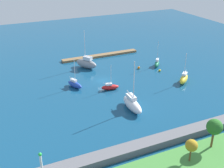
{
  "coord_description": "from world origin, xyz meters",
  "views": [
    {
      "loc": [
        28.04,
        66.91,
        32.87
      ],
      "look_at": [
        0.0,
        5.98,
        1.5
      ],
      "focal_mm": 46.22,
      "sensor_mm": 36.0,
      "label": 1
    }
  ],
  "objects_px": {
    "sailboat_red_inner_mooring": "(110,87)",
    "mooring_buoy_yellow": "(160,70)",
    "pier_dock": "(100,56)",
    "sailboat_green_by_breakwater": "(157,63)",
    "park_tree_west": "(191,146)",
    "park_tree_center": "(215,127)",
    "sailboat_white_far_south": "(132,104)",
    "sailboat_yellow_far_north": "(184,79)",
    "mooring_buoy_orange": "(139,68)",
    "sailboat_gray_mid_basin": "(86,63)",
    "harbor_beacon": "(41,161)",
    "sailboat_blue_near_pier": "(75,84)"
  },
  "relations": [
    {
      "from": "sailboat_red_inner_mooring",
      "to": "mooring_buoy_yellow",
      "type": "bearing_deg",
      "value": 26.64
    },
    {
      "from": "pier_dock",
      "to": "sailboat_green_by_breakwater",
      "type": "xyz_separation_m",
      "value": [
        -12.49,
        15.5,
        0.57
      ]
    },
    {
      "from": "park_tree_west",
      "to": "park_tree_center",
      "type": "relative_size",
      "value": 0.74
    },
    {
      "from": "sailboat_white_far_south",
      "to": "park_tree_west",
      "type": "bearing_deg",
      "value": 1.61
    },
    {
      "from": "park_tree_west",
      "to": "sailboat_red_inner_mooring",
      "type": "distance_m",
      "value": 31.95
    },
    {
      "from": "park_tree_west",
      "to": "sailboat_yellow_far_north",
      "type": "bearing_deg",
      "value": -125.9
    },
    {
      "from": "park_tree_west",
      "to": "mooring_buoy_orange",
      "type": "distance_m",
      "value": 43.41
    },
    {
      "from": "park_tree_center",
      "to": "mooring_buoy_orange",
      "type": "bearing_deg",
      "value": -100.95
    },
    {
      "from": "pier_dock",
      "to": "sailboat_gray_mid_basin",
      "type": "relative_size",
      "value": 2.29
    },
    {
      "from": "sailboat_green_by_breakwater",
      "to": "sailboat_red_inner_mooring",
      "type": "xyz_separation_m",
      "value": [
        19.99,
        8.89,
        -0.18
      ]
    },
    {
      "from": "harbor_beacon",
      "to": "park_tree_west",
      "type": "bearing_deg",
      "value": 163.4
    },
    {
      "from": "park_tree_west",
      "to": "harbor_beacon",
      "type": "bearing_deg",
      "value": -16.6
    },
    {
      "from": "harbor_beacon",
      "to": "mooring_buoy_orange",
      "type": "xyz_separation_m",
      "value": [
        -36.64,
        -34.2,
        -3.21
      ]
    },
    {
      "from": "harbor_beacon",
      "to": "sailboat_blue_near_pier",
      "type": "bearing_deg",
      "value": -116.58
    },
    {
      "from": "sailboat_green_by_breakwater",
      "to": "mooring_buoy_yellow",
      "type": "bearing_deg",
      "value": 17.92
    },
    {
      "from": "pier_dock",
      "to": "sailboat_red_inner_mooring",
      "type": "bearing_deg",
      "value": 72.9
    },
    {
      "from": "harbor_beacon",
      "to": "park_tree_center",
      "type": "relative_size",
      "value": 0.66
    },
    {
      "from": "park_tree_west",
      "to": "sailboat_blue_near_pier",
      "type": "relative_size",
      "value": 0.51
    },
    {
      "from": "sailboat_blue_near_pier",
      "to": "sailboat_yellow_far_north",
      "type": "distance_m",
      "value": 29.42
    },
    {
      "from": "pier_dock",
      "to": "sailboat_blue_near_pier",
      "type": "relative_size",
      "value": 3.3
    },
    {
      "from": "pier_dock",
      "to": "sailboat_blue_near_pier",
      "type": "distance_m",
      "value": 24.69
    },
    {
      "from": "park_tree_west",
      "to": "sailboat_yellow_far_north",
      "type": "distance_m",
      "value": 33.92
    },
    {
      "from": "sailboat_blue_near_pier",
      "to": "mooring_buoy_orange",
      "type": "height_order",
      "value": "sailboat_blue_near_pier"
    },
    {
      "from": "sailboat_white_far_south",
      "to": "sailboat_yellow_far_north",
      "type": "relative_size",
      "value": 1.38
    },
    {
      "from": "sailboat_green_by_breakwater",
      "to": "sailboat_white_far_south",
      "type": "bearing_deg",
      "value": -4.47
    },
    {
      "from": "sailboat_white_far_south",
      "to": "sailboat_green_by_breakwater",
      "type": "bearing_deg",
      "value": 137.97
    },
    {
      "from": "sailboat_green_by_breakwater",
      "to": "sailboat_red_inner_mooring",
      "type": "distance_m",
      "value": 21.88
    },
    {
      "from": "harbor_beacon",
      "to": "sailboat_white_far_south",
      "type": "bearing_deg",
      "value": -149.72
    },
    {
      "from": "pier_dock",
      "to": "mooring_buoy_orange",
      "type": "distance_m",
      "value": 16.36
    },
    {
      "from": "sailboat_red_inner_mooring",
      "to": "sailboat_yellow_far_north",
      "type": "bearing_deg",
      "value": -0.64
    },
    {
      "from": "pier_dock",
      "to": "sailboat_yellow_far_north",
      "type": "bearing_deg",
      "value": 113.48
    },
    {
      "from": "pier_dock",
      "to": "mooring_buoy_yellow",
      "type": "bearing_deg",
      "value": 119.19
    },
    {
      "from": "pier_dock",
      "to": "park_tree_west",
      "type": "bearing_deg",
      "value": 82.58
    },
    {
      "from": "sailboat_red_inner_mooring",
      "to": "park_tree_center",
      "type": "bearing_deg",
      "value": -66.83
    },
    {
      "from": "sailboat_yellow_far_north",
      "to": "sailboat_green_by_breakwater",
      "type": "bearing_deg",
      "value": -130.3
    },
    {
      "from": "sailboat_red_inner_mooring",
      "to": "mooring_buoy_orange",
      "type": "height_order",
      "value": "sailboat_red_inner_mooring"
    },
    {
      "from": "sailboat_green_by_breakwater",
      "to": "sailboat_red_inner_mooring",
      "type": "height_order",
      "value": "sailboat_green_by_breakwater"
    },
    {
      "from": "pier_dock",
      "to": "park_tree_center",
      "type": "height_order",
      "value": "park_tree_center"
    },
    {
      "from": "harbor_beacon",
      "to": "mooring_buoy_orange",
      "type": "bearing_deg",
      "value": -136.97
    },
    {
      "from": "park_tree_west",
      "to": "sailboat_gray_mid_basin",
      "type": "bearing_deg",
      "value": -89.42
    },
    {
      "from": "park_tree_west",
      "to": "sailboat_red_inner_mooring",
      "type": "bearing_deg",
      "value": -89.67
    },
    {
      "from": "park_tree_center",
      "to": "sailboat_green_by_breakwater",
      "type": "bearing_deg",
      "value": -109.46
    },
    {
      "from": "pier_dock",
      "to": "mooring_buoy_yellow",
      "type": "height_order",
      "value": "mooring_buoy_yellow"
    },
    {
      "from": "sailboat_green_by_breakwater",
      "to": "sailboat_yellow_far_north",
      "type": "distance_m",
      "value": 13.3
    },
    {
      "from": "sailboat_blue_near_pier",
      "to": "harbor_beacon",
      "type": "bearing_deg",
      "value": -49.27
    },
    {
      "from": "sailboat_blue_near_pier",
      "to": "sailboat_yellow_far_north",
      "type": "height_order",
      "value": "sailboat_yellow_far_north"
    },
    {
      "from": "sailboat_green_by_breakwater",
      "to": "mooring_buoy_orange",
      "type": "distance_m",
      "value": 6.23
    },
    {
      "from": "park_tree_west",
      "to": "mooring_buoy_orange",
      "type": "xyz_separation_m",
      "value": [
        -13.61,
        -41.07,
        -3.55
      ]
    },
    {
      "from": "sailboat_green_by_breakwater",
      "to": "sailboat_gray_mid_basin",
      "type": "distance_m",
      "value": 21.75
    },
    {
      "from": "sailboat_blue_near_pier",
      "to": "sailboat_yellow_far_north",
      "type": "bearing_deg",
      "value": 48.56
    }
  ]
}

